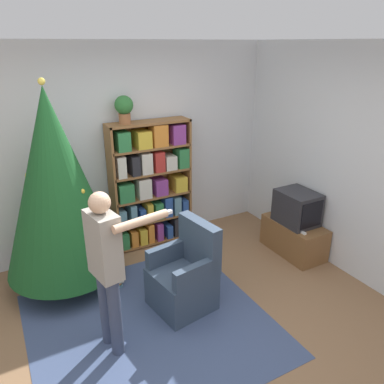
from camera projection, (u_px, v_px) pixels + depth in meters
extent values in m
plane|color=#846042|center=(188.00, 339.00, 3.48)|extent=(14.00, 14.00, 0.00)
cube|color=silver|center=(110.00, 151.00, 4.70)|extent=(8.00, 0.10, 2.60)
cube|color=silver|center=(372.00, 170.00, 3.98)|extent=(0.10, 8.00, 2.60)
cube|color=#3D4C70|center=(150.00, 324.00, 3.66)|extent=(2.21, 2.17, 0.01)
cube|color=brown|center=(113.00, 192.00, 4.67)|extent=(0.03, 0.29, 1.67)
cube|color=brown|center=(186.00, 178.00, 5.12)|extent=(0.03, 0.29, 1.67)
cube|color=brown|center=(148.00, 122.00, 4.59)|extent=(1.06, 0.29, 0.03)
cube|color=brown|center=(147.00, 181.00, 5.01)|extent=(1.06, 0.01, 1.67)
cube|color=brown|center=(153.00, 239.00, 5.19)|extent=(1.03, 0.29, 0.03)
cube|color=#2D7A42|center=(123.00, 238.00, 4.95)|extent=(0.09, 0.27, 0.22)
cube|color=orange|center=(132.00, 237.00, 5.00)|extent=(0.09, 0.25, 0.21)
cube|color=gold|center=(141.00, 235.00, 5.04)|extent=(0.10, 0.23, 0.21)
cube|color=orange|center=(149.00, 232.00, 5.08)|extent=(0.08, 0.22, 0.27)
cube|color=#843889|center=(157.00, 230.00, 5.15)|extent=(0.09, 0.24, 0.24)
cube|color=#284C93|center=(167.00, 229.00, 5.23)|extent=(0.08, 0.26, 0.18)
cube|color=#232328|center=(175.00, 225.00, 5.27)|extent=(0.11, 0.25, 0.27)
cube|color=#B22D28|center=(183.00, 225.00, 5.31)|extent=(0.09, 0.22, 0.22)
cube|color=brown|center=(152.00, 217.00, 5.07)|extent=(1.03, 0.29, 0.03)
cube|color=#5B899E|center=(121.00, 217.00, 4.80)|extent=(0.10, 0.22, 0.21)
cube|color=#5B899E|center=(131.00, 212.00, 4.88)|extent=(0.08, 0.27, 0.26)
cube|color=#284C93|center=(140.00, 213.00, 4.95)|extent=(0.08, 0.27, 0.18)
cube|color=gold|center=(148.00, 210.00, 4.97)|extent=(0.08, 0.24, 0.23)
cube|color=#2D7A42|center=(156.00, 209.00, 5.04)|extent=(0.11, 0.27, 0.22)
cube|color=#284C93|center=(165.00, 205.00, 5.09)|extent=(0.11, 0.27, 0.28)
cube|color=#5B899E|center=(175.00, 204.00, 5.14)|extent=(0.10, 0.24, 0.25)
cube|color=#284C93|center=(182.00, 204.00, 5.21)|extent=(0.08, 0.23, 0.19)
cube|color=brown|center=(151.00, 195.00, 4.95)|extent=(1.03, 0.29, 0.03)
cube|color=#2D7A42|center=(125.00, 192.00, 4.71)|extent=(0.19, 0.21, 0.23)
cube|color=beige|center=(143.00, 187.00, 4.82)|extent=(0.17, 0.23, 0.26)
cube|color=#843889|center=(159.00, 186.00, 4.94)|extent=(0.17, 0.26, 0.21)
cube|color=gold|center=(178.00, 182.00, 5.07)|extent=(0.17, 0.26, 0.20)
cube|color=brown|center=(150.00, 172.00, 4.83)|extent=(1.03, 0.29, 0.03)
cube|color=beige|center=(120.00, 167.00, 4.56)|extent=(0.11, 0.21, 0.26)
cube|color=#232328|center=(133.00, 165.00, 4.66)|extent=(0.11, 0.25, 0.24)
cube|color=beige|center=(144.00, 162.00, 4.73)|extent=(0.14, 0.27, 0.26)
cube|color=#B22D28|center=(157.00, 161.00, 4.78)|extent=(0.13, 0.22, 0.26)
cube|color=beige|center=(168.00, 162.00, 4.88)|extent=(0.15, 0.25, 0.18)
cube|color=#2D7A42|center=(181.00, 157.00, 4.93)|extent=(0.14, 0.21, 0.26)
cube|color=brown|center=(149.00, 147.00, 4.71)|extent=(1.03, 0.29, 0.03)
cube|color=#2D7A42|center=(122.00, 141.00, 4.47)|extent=(0.16, 0.23, 0.23)
cube|color=gold|center=(142.00, 139.00, 4.61)|extent=(0.18, 0.27, 0.21)
cube|color=orange|center=(158.00, 135.00, 4.67)|extent=(0.19, 0.21, 0.27)
cube|color=#843889|center=(176.00, 133.00, 4.80)|extent=(0.17, 0.25, 0.25)
cube|color=brown|center=(294.00, 237.00, 4.86)|extent=(0.43, 0.83, 0.43)
cube|color=#28282D|center=(297.00, 208.00, 4.70)|extent=(0.41, 0.50, 0.42)
cube|color=black|center=(312.00, 215.00, 4.49)|extent=(0.33, 0.01, 0.33)
cube|color=white|center=(302.00, 232.00, 4.51)|extent=(0.04, 0.12, 0.02)
cylinder|color=#4C3323|center=(70.00, 278.00, 4.30)|extent=(0.36, 0.36, 0.10)
cylinder|color=brown|center=(69.00, 270.00, 4.26)|extent=(0.08, 0.08, 0.12)
cone|color=#195123|center=(56.00, 183.00, 3.87)|extent=(1.25, 1.25, 1.98)
sphere|color=silver|center=(56.00, 188.00, 4.23)|extent=(0.04, 0.04, 0.04)
sphere|color=red|center=(45.00, 164.00, 3.99)|extent=(0.07, 0.07, 0.07)
sphere|color=gold|center=(35.00, 230.00, 4.37)|extent=(0.07, 0.07, 0.07)
sphere|color=gold|center=(28.00, 175.00, 3.83)|extent=(0.06, 0.06, 0.06)
sphere|color=red|center=(74.00, 160.00, 3.96)|extent=(0.05, 0.05, 0.05)
sphere|color=gold|center=(82.00, 191.00, 3.79)|extent=(0.06, 0.06, 0.06)
sphere|color=#E5CC4C|center=(41.00, 81.00, 3.49)|extent=(0.07, 0.07, 0.07)
cube|color=#334256|center=(182.00, 289.00, 3.85)|extent=(0.64, 0.64, 0.42)
cube|color=#334256|center=(199.00, 243.00, 3.80)|extent=(0.20, 0.57, 0.50)
cube|color=#334256|center=(168.00, 253.00, 3.91)|extent=(0.51, 0.16, 0.20)
cube|color=#334256|center=(196.00, 274.00, 3.55)|extent=(0.51, 0.16, 0.20)
cylinder|color=#38425B|center=(106.00, 307.00, 3.32)|extent=(0.11, 0.11, 0.76)
cylinder|color=#38425B|center=(115.00, 317.00, 3.20)|extent=(0.11, 0.11, 0.76)
cube|color=gray|center=(104.00, 245.00, 3.01)|extent=(0.24, 0.35, 0.57)
cylinder|color=#DBAD89|center=(93.00, 239.00, 3.17)|extent=(0.07, 0.07, 0.46)
cylinder|color=#DBAD89|center=(141.00, 221.00, 2.93)|extent=(0.48, 0.16, 0.07)
cube|color=white|center=(166.00, 213.00, 3.07)|extent=(0.11, 0.06, 0.03)
sphere|color=#DBAD89|center=(99.00, 203.00, 2.87)|extent=(0.17, 0.17, 0.17)
cylinder|color=#935B38|center=(125.00, 119.00, 4.43)|extent=(0.14, 0.14, 0.12)
sphere|color=#2D7033|center=(124.00, 105.00, 4.37)|extent=(0.22, 0.22, 0.22)
cube|color=#5B899E|center=(114.00, 285.00, 4.23)|extent=(0.20, 0.16, 0.03)
cube|color=orange|center=(113.00, 283.00, 4.21)|extent=(0.18, 0.12, 0.03)
cube|color=beige|center=(113.00, 280.00, 4.22)|extent=(0.21, 0.16, 0.03)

